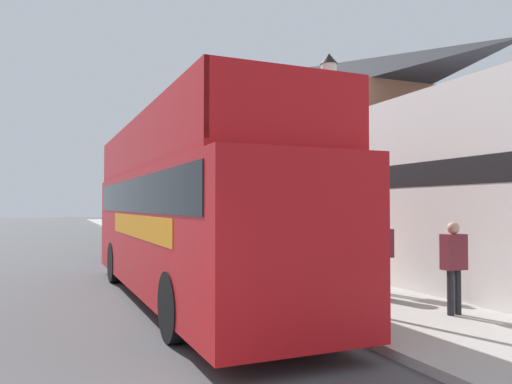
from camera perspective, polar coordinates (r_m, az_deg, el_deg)
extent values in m
plane|color=#4C4C4F|center=(24.10, -22.87, -6.44)|extent=(144.00, 144.00, 0.00)
cube|color=#ADAAA3|center=(21.92, -6.22, -6.87)|extent=(3.33, 108.00, 0.14)
cube|color=black|center=(10.59, 24.47, 2.37)|extent=(0.12, 10.19, 0.55)
cube|color=#9E664C|center=(27.15, 1.02, 0.57)|extent=(6.00, 23.27, 6.23)
pyramid|color=#2D2D33|center=(27.72, 1.01, 10.26)|extent=(6.00, 23.27, 3.12)
cube|color=red|center=(11.15, -7.91, -4.34)|extent=(2.68, 10.97, 2.51)
cube|color=orange|center=(10.62, -7.11, -3.81)|extent=(2.58, 6.06, 0.45)
cube|color=black|center=(11.14, -7.89, -0.45)|extent=(2.69, 10.10, 0.70)
cube|color=red|center=(11.16, -7.88, 2.37)|extent=(2.66, 10.10, 0.10)
cube|color=red|center=(10.96, -13.78, 5.39)|extent=(0.33, 10.04, 1.01)
cube|color=red|center=(11.58, -2.28, 4.98)|extent=(0.33, 10.04, 1.01)
cube|color=red|center=(6.61, 4.05, 9.96)|extent=(2.40, 0.13, 1.01)
cube|color=red|center=(15.33, -12.17, 3.40)|extent=(2.44, 1.59, 1.01)
cylinder|color=black|center=(14.32, -15.83, -7.74)|extent=(0.31, 1.10, 1.09)
cylinder|color=black|center=(14.77, -7.41, -7.60)|extent=(0.31, 1.10, 1.09)
cylinder|color=black|center=(7.95, -9.33, -12.81)|extent=(0.31, 1.10, 1.09)
cylinder|color=black|center=(8.73, 4.87, -11.82)|extent=(0.31, 1.10, 1.09)
cube|color=navy|center=(19.97, -13.02, -5.95)|extent=(1.88, 4.41, 0.74)
cube|color=black|center=(19.80, -12.95, -4.17)|extent=(1.63, 2.13, 0.51)
cylinder|color=black|center=(21.23, -15.79, -6.26)|extent=(0.21, 0.68, 0.68)
cylinder|color=black|center=(21.46, -11.32, -6.24)|extent=(0.21, 0.68, 0.68)
cylinder|color=black|center=(18.54, -14.99, -6.96)|extent=(0.21, 0.68, 0.68)
cylinder|color=black|center=(18.79, -9.88, -6.92)|extent=(0.21, 0.68, 0.68)
cylinder|color=#232328|center=(9.73, 21.34, -10.66)|extent=(0.12, 0.12, 0.81)
cylinder|color=#232328|center=(9.85, 22.06, -10.54)|extent=(0.12, 0.12, 0.81)
cube|color=maroon|center=(9.70, 21.66, -6.38)|extent=(0.44, 0.24, 0.64)
sphere|color=tan|center=(9.67, 21.63, -3.84)|extent=(0.22, 0.22, 0.22)
cylinder|color=#232328|center=(11.55, 13.99, -9.27)|extent=(0.12, 0.12, 0.80)
cylinder|color=#232328|center=(11.65, 14.66, -9.20)|extent=(0.12, 0.12, 0.80)
cube|color=maroon|center=(11.53, 14.30, -5.70)|extent=(0.43, 0.24, 0.63)
sphere|color=tan|center=(11.50, 14.29, -3.57)|extent=(0.22, 0.22, 0.22)
cylinder|color=black|center=(9.83, 8.40, -0.47)|extent=(0.13, 0.13, 4.29)
cylinder|color=silver|center=(10.16, 8.34, 13.01)|extent=(0.32, 0.32, 0.45)
cone|color=black|center=(10.25, 8.34, 14.83)|extent=(0.35, 0.35, 0.22)
cylinder|color=black|center=(18.89, -7.33, -1.14)|extent=(0.13, 0.13, 4.19)
cylinder|color=silver|center=(19.05, -7.31, 5.86)|extent=(0.32, 0.32, 0.45)
cone|color=black|center=(19.10, -7.30, 6.85)|extent=(0.35, 0.35, 0.22)
cylinder|color=black|center=(28.47, -12.37, -1.36)|extent=(0.13, 0.13, 4.09)
cylinder|color=silver|center=(28.57, -12.34, 3.19)|extent=(0.32, 0.32, 0.45)
cone|color=black|center=(28.60, -12.34, 3.86)|extent=(0.35, 0.35, 0.22)
cylinder|color=black|center=(10.97, 13.76, -9.42)|extent=(0.44, 0.44, 0.90)
cylinder|color=#B28E1E|center=(10.93, 13.75, -7.28)|extent=(0.48, 0.48, 0.06)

